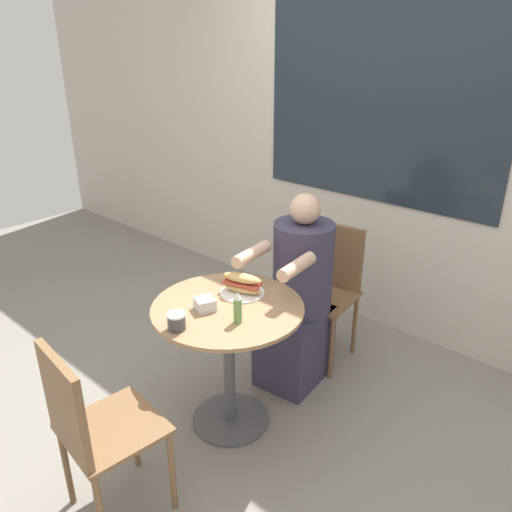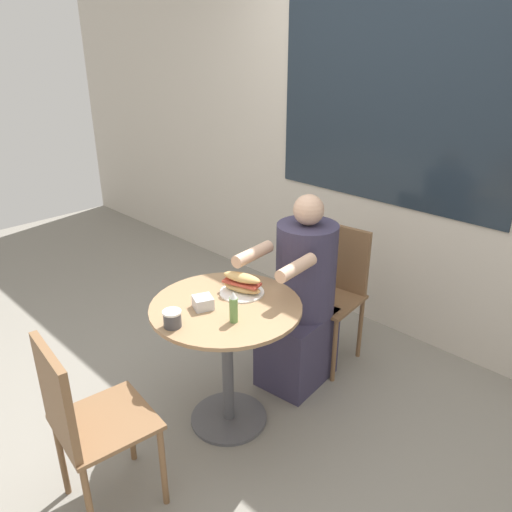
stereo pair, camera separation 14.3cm
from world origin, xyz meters
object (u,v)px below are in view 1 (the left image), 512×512
object	(u,v)px
cafe_table	(229,338)
diner_chair	(330,280)
empty_chair_across	(90,423)
seated_diner	(298,303)
condiment_bottle	(238,308)
sandwich_on_plate	(242,285)
drink_cup	(176,321)

from	to	relation	value
cafe_table	diner_chair	size ratio (longest dim) A/B	0.87
diner_chair	empty_chair_across	bearing A→B (deg)	83.58
seated_diner	diner_chair	bearing A→B (deg)	-94.18
seated_diner	condiment_bottle	distance (m)	0.72
diner_chair	seated_diner	distance (m)	0.35
diner_chair	condiment_bottle	world-z (taller)	condiment_bottle
sandwich_on_plate	drink_cup	bearing A→B (deg)	-88.11
seated_diner	drink_cup	bearing A→B (deg)	80.85
cafe_table	condiment_bottle	xyz separation A→B (m)	(0.14, -0.08, 0.26)
seated_diner	sandwich_on_plate	size ratio (longest dim) A/B	5.00
sandwich_on_plate	condiment_bottle	distance (m)	0.29
diner_chair	empty_chair_across	world-z (taller)	same
diner_chair	seated_diner	world-z (taller)	seated_diner
sandwich_on_plate	condiment_bottle	xyz separation A→B (m)	(0.18, -0.22, 0.03)
cafe_table	condiment_bottle	world-z (taller)	condiment_bottle
seated_diner	condiment_bottle	xyz separation A→B (m)	(0.13, -0.65, 0.29)
cafe_table	sandwich_on_plate	distance (m)	0.28
sandwich_on_plate	drink_cup	xyz separation A→B (m)	(0.01, -0.45, -0.01)
diner_chair	drink_cup	world-z (taller)	diner_chair
sandwich_on_plate	seated_diner	bearing A→B (deg)	82.78
cafe_table	seated_diner	bearing A→B (deg)	88.26
empty_chair_across	drink_cup	world-z (taller)	empty_chair_across
seated_diner	sandwich_on_plate	world-z (taller)	seated_diner
empty_chair_across	drink_cup	distance (m)	0.55
empty_chair_across	sandwich_on_plate	distance (m)	0.98
seated_diner	drink_cup	distance (m)	0.91
sandwich_on_plate	diner_chair	bearing A→B (deg)	87.11
condiment_bottle	sandwich_on_plate	bearing A→B (deg)	129.00
seated_diner	drink_cup	xyz separation A→B (m)	(-0.04, -0.87, 0.25)
drink_cup	condiment_bottle	bearing A→B (deg)	53.88
seated_diner	sandwich_on_plate	distance (m)	0.50
cafe_table	condiment_bottle	bearing A→B (deg)	-28.65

